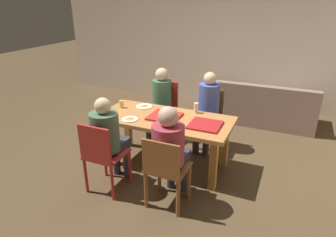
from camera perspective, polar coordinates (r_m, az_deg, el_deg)
name	(u,v)px	position (r m, az deg, el deg)	size (l,w,h in m)	color
ground_plane	(165,164)	(4.33, -0.54, -8.75)	(20.00, 20.00, 0.00)	brown
back_wall	(222,36)	(6.54, 10.45, 15.32)	(7.73, 0.12, 2.93)	silver
dining_table	(165,125)	(4.04, -0.57, -1.18)	(1.81, 0.84, 0.73)	#C07D43
chair_0	(209,117)	(4.73, 7.97, 0.31)	(0.39, 0.41, 0.91)	brown
person_0	(208,106)	(4.52, 7.64, 2.50)	(0.32, 0.53, 1.22)	#3C384A
chair_1	(165,170)	(3.28, -0.55, -9.83)	(0.45, 0.42, 0.88)	brown
person_1	(170,146)	(3.27, 0.37, -5.35)	(0.36, 0.52, 1.20)	#363340
chair_2	(164,106)	(4.99, -0.76, 2.35)	(0.43, 0.39, 0.94)	red
person_2	(160,99)	(4.80, -1.53, 3.81)	(0.31, 0.55, 1.20)	#443F44
chair_3	(102,154)	(3.60, -12.64, -6.66)	(0.43, 0.45, 0.92)	#B52D29
person_3	(108,135)	(3.62, -11.47, -3.11)	(0.34, 0.53, 1.19)	#313440
pizza_box_0	(165,116)	(3.99, -0.65, 0.41)	(0.40, 0.40, 0.03)	red
pizza_box_1	(205,125)	(3.76, 7.19, -1.24)	(0.39, 0.39, 0.02)	#AE1E22
plate_0	(144,106)	(4.39, -4.63, 2.38)	(0.25, 0.25, 0.03)	white
plate_1	(130,119)	(3.95, -7.39, -0.10)	(0.22, 0.22, 0.03)	white
drinking_glass_0	(106,110)	(4.18, -11.92, 1.60)	(0.07, 0.07, 0.12)	#BE4E32
drinking_glass_1	(108,114)	(4.05, -11.52, 0.94)	(0.06, 0.06, 0.12)	silver
drinking_glass_2	(122,104)	(4.39, -8.96, 2.77)	(0.06, 0.06, 0.11)	#E3CD62
drinking_glass_3	(196,108)	(4.15, 5.45, 2.05)	(0.07, 0.07, 0.15)	silver
couch	(259,108)	(5.91, 17.17, 1.98)	(2.01, 0.90, 0.80)	gray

